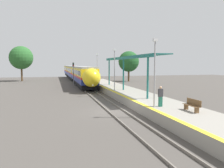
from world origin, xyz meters
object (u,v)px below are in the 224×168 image
at_px(train, 74,72).
at_px(railway_signal, 73,73).
at_px(lamppost_mid, 114,67).
at_px(lamppost_near, 155,68).
at_px(platform_bench, 192,105).
at_px(person_waiting, 160,96).
at_px(lamppost_far, 97,66).

distance_m(train, railway_signal, 20.19).
bearing_deg(lamppost_mid, lamppost_near, -90.00).
xyz_separation_m(train, platform_bench, (4.37, -46.99, -0.89)).
relative_size(lamppost_near, lamppost_mid, 1.00).
distance_m(person_waiting, lamppost_far, 23.96).
xyz_separation_m(platform_bench, lamppost_near, (-2.01, 2.14, 2.64)).
bearing_deg(platform_bench, lamppost_far, 94.42).
relative_size(lamppost_near, lamppost_far, 1.00).
xyz_separation_m(person_waiting, lamppost_near, (-0.59, -0.08, 2.25)).
relative_size(lamppost_mid, lamppost_far, 1.00).
bearing_deg(platform_bench, lamppost_mid, 98.13).
bearing_deg(lamppost_near, platform_bench, -46.70).
bearing_deg(train, railway_signal, -95.58).
bearing_deg(railway_signal, train, 84.42).
relative_size(train, platform_bench, 35.43).
bearing_deg(platform_bench, lamppost_near, 133.30).
bearing_deg(train, lamppost_far, -83.59).
bearing_deg(train, lamppost_near, -87.00).
distance_m(lamppost_mid, lamppost_far, 11.96).
xyz_separation_m(person_waiting, lamppost_mid, (-0.59, 11.89, 2.25)).
distance_m(platform_bench, lamppost_near, 3.95).
xyz_separation_m(lamppost_near, lamppost_far, (0.00, 23.92, 0.00)).
bearing_deg(lamppost_far, platform_bench, -85.58).
xyz_separation_m(platform_bench, lamppost_mid, (-2.01, 14.10, 2.64)).
distance_m(train, person_waiting, 44.88).
distance_m(person_waiting, railway_signal, 25.19).
distance_m(person_waiting, lamppost_near, 2.33).
distance_m(train, platform_bench, 47.20).
height_order(platform_bench, lamppost_mid, lamppost_mid).
bearing_deg(lamppost_far, lamppost_near, -90.00).
xyz_separation_m(train, lamppost_mid, (2.35, -32.89, 1.75)).
distance_m(train, lamppost_near, 44.95).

